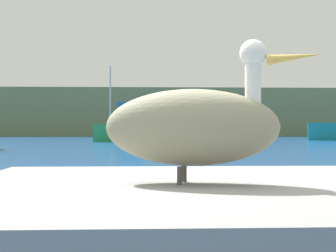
{
  "coord_description": "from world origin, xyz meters",
  "views": [
    {
      "loc": [
        -0.09,
        -3.63,
        1.1
      ],
      "look_at": [
        1.06,
        21.13,
        1.16
      ],
      "focal_mm": 55.46,
      "sensor_mm": 36.0,
      "label": 1
    }
  ],
  "objects": [
    {
      "name": "pelican",
      "position": [
        0.2,
        -0.65,
        1.11
      ],
      "size": [
        1.27,
        0.67,
        0.82
      ],
      "rotation": [
        0.0,
        0.0,
        -0.25
      ],
      "color": "gray",
      "rests_on": "pier_dock"
    },
    {
      "name": "hillside_backdrop",
      "position": [
        0.0,
        65.25,
        2.94
      ],
      "size": [
        140.0,
        13.86,
        5.89
      ],
      "primitive_type": "cube",
      "color": "#6B7A51",
      "rests_on": "ground"
    },
    {
      "name": "fishing_boat_green",
      "position": [
        -0.99,
        35.96,
        1.04
      ],
      "size": [
        5.9,
        2.48,
        5.76
      ],
      "rotation": [
        0.0,
        0.0,
        3.04
      ],
      "color": "#1E8C4C",
      "rests_on": "ground"
    },
    {
      "name": "pier_dock",
      "position": [
        0.18,
        -0.65,
        0.39
      ],
      "size": [
        2.7,
        2.65,
        0.78
      ],
      "primitive_type": "cube",
      "color": "gray",
      "rests_on": "ground"
    }
  ]
}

